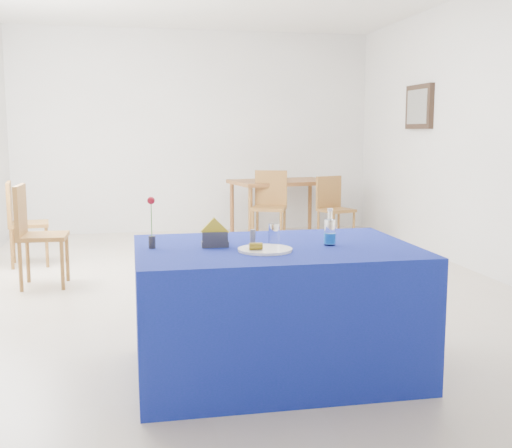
{
  "coord_description": "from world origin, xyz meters",
  "views": [
    {
      "loc": [
        -0.93,
        -5.58,
        1.42
      ],
      "look_at": [
        -0.26,
        -2.22,
        0.92
      ],
      "focal_mm": 45.0,
      "sensor_mm": 36.0,
      "label": 1
    }
  ],
  "objects_px": {
    "plate": "(265,250)",
    "chair_win_b": "(20,217)",
    "water_bottle": "(330,233)",
    "chair_win_a": "(33,228)",
    "oak_table": "(282,186)",
    "blue_table": "(275,309)",
    "chair_bg_left": "(270,202)",
    "chair_bg_right": "(333,204)"
  },
  "relations": [
    {
      "from": "chair_bg_right",
      "to": "chair_win_a",
      "type": "relative_size",
      "value": 0.9
    },
    {
      "from": "oak_table",
      "to": "chair_bg_right",
      "type": "height_order",
      "value": "chair_bg_right"
    },
    {
      "from": "oak_table",
      "to": "chair_bg_left",
      "type": "height_order",
      "value": "chair_bg_left"
    },
    {
      "from": "water_bottle",
      "to": "chair_bg_left",
      "type": "distance_m",
      "value": 4.41
    },
    {
      "from": "water_bottle",
      "to": "chair_bg_left",
      "type": "xyz_separation_m",
      "value": [
        0.61,
        4.36,
        -0.3
      ]
    },
    {
      "from": "chair_bg_left",
      "to": "chair_bg_right",
      "type": "height_order",
      "value": "chair_bg_left"
    },
    {
      "from": "blue_table",
      "to": "chair_bg_right",
      "type": "bearing_deg",
      "value": 67.84
    },
    {
      "from": "oak_table",
      "to": "chair_bg_left",
      "type": "distance_m",
      "value": 0.66
    },
    {
      "from": "blue_table",
      "to": "chair_bg_right",
      "type": "height_order",
      "value": "chair_bg_right"
    },
    {
      "from": "chair_bg_right",
      "to": "plate",
      "type": "bearing_deg",
      "value": -130.62
    },
    {
      "from": "oak_table",
      "to": "chair_bg_right",
      "type": "bearing_deg",
      "value": -50.2
    },
    {
      "from": "chair_win_b",
      "to": "chair_bg_right",
      "type": "bearing_deg",
      "value": -84.73
    },
    {
      "from": "chair_win_a",
      "to": "chair_win_b",
      "type": "xyz_separation_m",
      "value": [
        -0.27,
        0.99,
        -0.02
      ]
    },
    {
      "from": "chair_bg_left",
      "to": "chair_bg_right",
      "type": "xyz_separation_m",
      "value": [
        0.81,
        -0.06,
        -0.05
      ]
    },
    {
      "from": "oak_table",
      "to": "chair_win_a",
      "type": "relative_size",
      "value": 1.55
    },
    {
      "from": "chair_bg_left",
      "to": "chair_win_a",
      "type": "distance_m",
      "value": 3.19
    },
    {
      "from": "blue_table",
      "to": "chair_win_a",
      "type": "relative_size",
      "value": 1.71
    },
    {
      "from": "chair_bg_left",
      "to": "plate",
      "type": "bearing_deg",
      "value": -82.37
    },
    {
      "from": "oak_table",
      "to": "chair_win_b",
      "type": "height_order",
      "value": "chair_win_b"
    },
    {
      "from": "oak_table",
      "to": "chair_bg_left",
      "type": "relative_size",
      "value": 1.58
    },
    {
      "from": "water_bottle",
      "to": "oak_table",
      "type": "distance_m",
      "value": 5.01
    },
    {
      "from": "water_bottle",
      "to": "oak_table",
      "type": "xyz_separation_m",
      "value": [
        0.9,
        4.93,
        -0.15
      ]
    },
    {
      "from": "blue_table",
      "to": "water_bottle",
      "type": "relative_size",
      "value": 7.44
    },
    {
      "from": "chair_bg_right",
      "to": "chair_win_a",
      "type": "bearing_deg",
      "value": -170.59
    },
    {
      "from": "blue_table",
      "to": "oak_table",
      "type": "xyz_separation_m",
      "value": [
        1.22,
        4.88,
        0.3
      ]
    },
    {
      "from": "chair_bg_right",
      "to": "chair_win_b",
      "type": "height_order",
      "value": "chair_win_b"
    },
    {
      "from": "chair_bg_right",
      "to": "chair_win_b",
      "type": "relative_size",
      "value": 0.94
    },
    {
      "from": "plate",
      "to": "blue_table",
      "type": "distance_m",
      "value": 0.43
    },
    {
      "from": "water_bottle",
      "to": "chair_bg_left",
      "type": "relative_size",
      "value": 0.23
    },
    {
      "from": "blue_table",
      "to": "oak_table",
      "type": "bearing_deg",
      "value": 76.02
    },
    {
      "from": "blue_table",
      "to": "oak_table",
      "type": "distance_m",
      "value": 5.04
    },
    {
      "from": "blue_table",
      "to": "chair_win_b",
      "type": "xyz_separation_m",
      "value": [
        -1.96,
        3.47,
        0.14
      ]
    },
    {
      "from": "chair_bg_right",
      "to": "chair_win_a",
      "type": "height_order",
      "value": "chair_win_a"
    },
    {
      "from": "water_bottle",
      "to": "chair_bg_right",
      "type": "distance_m",
      "value": 4.54
    },
    {
      "from": "blue_table",
      "to": "chair_win_a",
      "type": "distance_m",
      "value": 3.0
    },
    {
      "from": "plate",
      "to": "chair_win_b",
      "type": "distance_m",
      "value": 4.08
    },
    {
      "from": "water_bottle",
      "to": "chair_win_a",
      "type": "height_order",
      "value": "water_bottle"
    },
    {
      "from": "plate",
      "to": "chair_bg_left",
      "type": "relative_size",
      "value": 0.33
    },
    {
      "from": "chair_win_a",
      "to": "chair_bg_left",
      "type": "bearing_deg",
      "value": -53.11
    },
    {
      "from": "plate",
      "to": "chair_bg_right",
      "type": "relative_size",
      "value": 0.36
    },
    {
      "from": "chair_win_a",
      "to": "water_bottle",
      "type": "bearing_deg",
      "value": -139.82
    },
    {
      "from": "oak_table",
      "to": "chair_win_a",
      "type": "bearing_deg",
      "value": -140.34
    }
  ]
}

